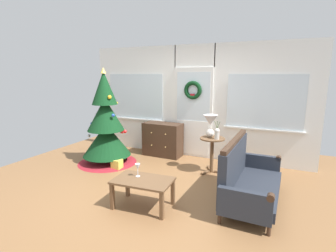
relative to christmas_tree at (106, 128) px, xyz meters
name	(u,v)px	position (x,y,z in m)	size (l,w,h in m)	color
ground_plane	(152,190)	(1.54, -0.83, -0.77)	(6.76, 6.76, 0.00)	brown
back_wall_with_door	(194,102)	(1.54, 1.25, 0.51)	(5.20, 0.19, 2.55)	white
christmas_tree	(106,128)	(0.00, 0.00, 0.00)	(1.27, 1.27, 2.04)	#4C331E
dresser_cabinet	(163,139)	(0.88, 0.96, -0.38)	(0.91, 0.46, 0.78)	#3D281C
settee_sofa	(246,178)	(3.00, -0.55, -0.39)	(0.75, 1.66, 0.96)	#3D281C
side_table	(212,148)	(2.22, 0.40, -0.28)	(0.50, 0.48, 0.70)	brown
table_lamp	(210,123)	(2.16, 0.44, 0.21)	(0.28, 0.28, 0.44)	silver
flower_vase	(217,133)	(2.32, 0.34, 0.04)	(0.11, 0.10, 0.35)	beige
coffee_table	(143,184)	(1.68, -1.35, -0.41)	(0.87, 0.58, 0.42)	brown
wine_glass	(138,167)	(1.55, -1.28, -0.21)	(0.08, 0.08, 0.20)	silver
gift_box	(117,164)	(0.42, -0.23, -0.67)	(0.19, 0.17, 0.19)	#D8C64C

